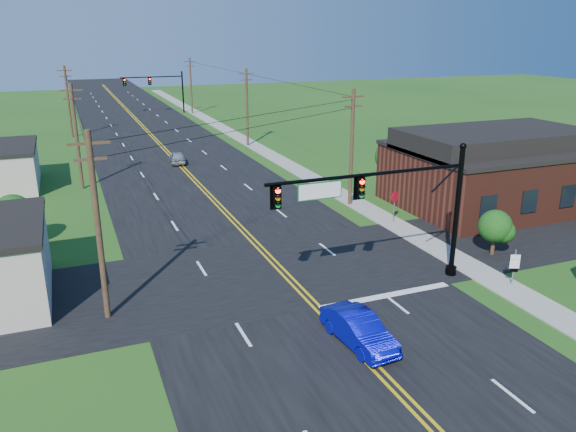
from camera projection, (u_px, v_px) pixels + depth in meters
name	position (u px, v px, depth m)	size (l,w,h in m)	color
ground	(391.00, 390.00, 21.32)	(260.00, 260.00, 0.00)	#1F4D16
road_main	(163.00, 149.00, 65.41)	(16.00, 220.00, 0.04)	black
road_cross	(279.00, 271.00, 31.89)	(70.00, 10.00, 0.04)	black
sidewalk	(277.00, 158.00, 60.29)	(2.00, 160.00, 0.08)	gray
signal_mast_main	(386.00, 202.00, 28.42)	(11.30, 0.60, 7.48)	black
signal_mast_far	(156.00, 86.00, 92.03)	(10.98, 0.60, 7.48)	black
brick_building	(491.00, 176.00, 43.52)	(14.20, 11.20, 4.70)	#502116
utility_pole_left_a	(98.00, 224.00, 25.31)	(1.80, 0.28, 9.00)	#361F18
utility_pole_left_b	(76.00, 135.00, 47.36)	(1.80, 0.28, 9.00)	#361F18
utility_pole_left_c	(68.00, 100.00, 71.17)	(1.80, 0.28, 9.00)	#361F18
utility_pole_right_a	(352.00, 146.00, 42.71)	(1.80, 0.28, 9.00)	#361F18
utility_pole_right_b	(247.00, 106.00, 65.64)	(1.80, 0.28, 9.00)	#361F18
utility_pole_right_c	(191.00, 85.00, 92.10)	(1.80, 0.28, 9.00)	#361F18
tree_right_back	(392.00, 157.00, 49.09)	(3.00, 3.00, 4.10)	#361F18
shrub_corner	(495.00, 226.00, 33.71)	(2.00, 2.00, 2.86)	#361F18
tree_left	(13.00, 213.00, 35.10)	(2.40, 2.40, 3.37)	#361F18
blue_car	(359.00, 330.00, 24.24)	(1.49, 4.28, 1.41)	#080BB2
distant_car	(178.00, 158.00, 57.87)	(1.47, 3.65, 1.24)	#ACACB0
route_sign	(514.00, 265.00, 29.78)	(0.48, 0.24, 2.06)	slate
stop_sign	(395.00, 200.00, 39.52)	(0.79, 0.38, 2.37)	slate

